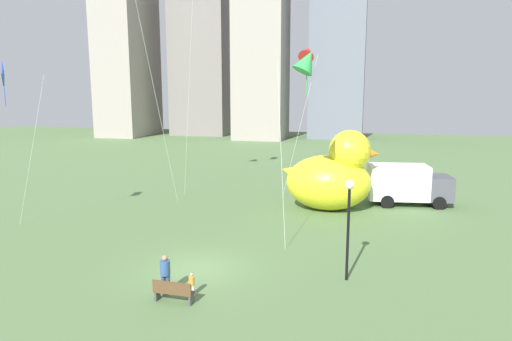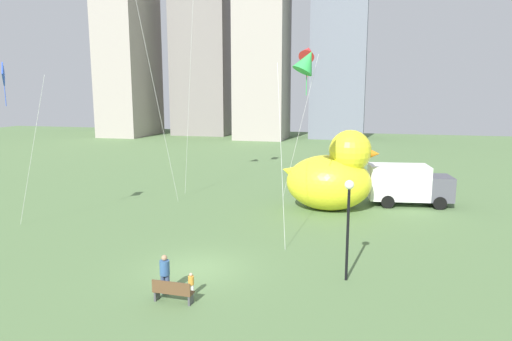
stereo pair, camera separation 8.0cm
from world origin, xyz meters
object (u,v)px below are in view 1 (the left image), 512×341
box_truck (407,185)px  lamppost (349,209)px  giant_inflatable_duck (332,176)px  person_adult (165,273)px  kite_green (307,62)px  kite_red (307,52)px  person_child (192,283)px  kite_blue (5,81)px  park_bench (173,291)px

box_truck → lamppost: bearing=-103.6°
giant_inflatable_duck → lamppost: size_ratio=1.51×
person_adult → kite_green: kite_green is taller
box_truck → kite_green: size_ratio=0.58×
giant_inflatable_duck → kite_red: bearing=133.5°
person_child → box_truck: bearing=61.6°
box_truck → kite_blue: size_ratio=0.62×
person_adult → box_truck: box_truck is taller
giant_inflatable_duck → kite_green: (-0.92, -7.00, 7.13)m
park_bench → person_child: bearing=59.7°
person_adult → kite_red: bearing=79.2°
box_truck → kite_red: bearing=-177.3°
kite_green → kite_blue: (-15.91, -2.53, -0.92)m
kite_red → kite_blue: kite_red is taller
kite_red → person_child: bearing=-97.4°
person_adult → kite_green: size_ratio=0.16×
person_child → park_bench: bearing=-120.3°
person_child → giant_inflatable_duck: size_ratio=0.14×
person_adult → kite_green: bearing=60.5°
giant_inflatable_duck → box_truck: bearing=26.8°
park_bench → box_truck: size_ratio=0.27×
person_adult → kite_red: 19.94m
box_truck → kite_green: kite_green is taller
person_child → kite_red: 19.91m
park_bench → kite_green: 12.99m
park_bench → kite_red: kite_red is taller
kite_red → giant_inflatable_duck: bearing=-46.5°
lamppost → kite_green: 8.32m
person_adult → kite_red: kite_red is taller
kite_green → kite_blue: 16.14m
kite_green → giant_inflatable_duck: bearing=82.5°
park_bench → lamppost: lamppost is taller
lamppost → box_truck: size_ratio=0.74×
park_bench → person_adult: bearing=132.0°
lamppost → kite_green: bearing=117.6°
kite_green → kite_red: bearing=97.3°
giant_inflatable_duck → kite_green: bearing=-97.5°
giant_inflatable_duck → lamppost: 11.93m
giant_inflatable_duck → kite_red: size_ratio=0.58×
kite_red → kite_green: bearing=-82.7°
person_child → box_truck: box_truck is taller
person_child → kite_red: bearing=82.6°
box_truck → kite_green: 13.83m
kite_red → kite_blue: 18.95m
giant_inflatable_duck → box_truck: size_ratio=1.12×
box_truck → kite_blue: bearing=-151.1°
kite_green → person_adult: bearing=-119.5°
park_bench → kite_red: (2.65, 17.79, 10.14)m
giant_inflatable_duck → kite_blue: bearing=-150.5°
lamppost → box_truck: 14.86m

